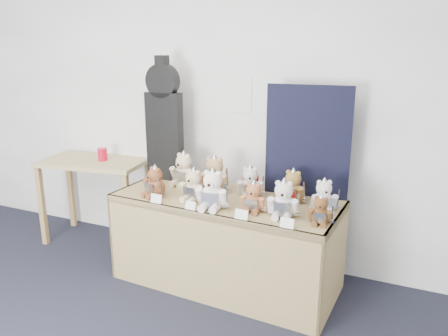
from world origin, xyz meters
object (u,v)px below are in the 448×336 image
at_px(red_cup, 102,154).
at_px(teddy_back_centre_right, 250,183).
at_px(teddy_back_left, 183,171).
at_px(teddy_front_right, 253,198).
at_px(display_table, 221,220).
at_px(teddy_front_far_right, 283,201).
at_px(teddy_front_end, 320,211).
at_px(teddy_back_end, 324,197).
at_px(teddy_front_centre, 212,191).
at_px(teddy_back_centre_left, 214,176).
at_px(side_table, 94,173).
at_px(teddy_front_left, 194,186).
at_px(guitar_case, 164,121).
at_px(teddy_front_far_left, 155,183).
at_px(teddy_back_right, 292,188).

distance_m(red_cup, teddy_back_centre_right, 1.60).
bearing_deg(teddy_back_left, teddy_front_right, -14.70).
height_order(display_table, teddy_front_far_right, teddy_front_far_right).
bearing_deg(teddy_back_left, teddy_front_far_right, -10.14).
distance_m(red_cup, teddy_front_end, 2.27).
height_order(red_cup, teddy_back_end, teddy_back_end).
height_order(red_cup, teddy_back_left, teddy_back_left).
bearing_deg(teddy_front_centre, teddy_back_centre_left, 108.07).
distance_m(red_cup, teddy_front_right, 1.78).
height_order(side_table, teddy_front_left, teddy_front_left).
relative_size(teddy_front_end, teddy_back_centre_left, 0.65).
xyz_separation_m(side_table, teddy_back_centre_left, (1.37, -0.15, 0.17)).
height_order(display_table, teddy_back_left, teddy_back_left).
relative_size(teddy_front_far_right, teddy_front_end, 1.37).
height_order(side_table, teddy_front_centre, teddy_front_centre).
relative_size(guitar_case, teddy_back_end, 4.07).
relative_size(guitar_case, teddy_front_end, 4.93).
bearing_deg(teddy_front_end, side_table, 162.38).
bearing_deg(teddy_back_centre_right, red_cup, 155.97).
distance_m(teddy_back_centre_left, teddy_back_centre_right, 0.31).
bearing_deg(teddy_front_right, teddy_front_centre, -172.41).
bearing_deg(guitar_case, teddy_front_end, -18.26).
distance_m(teddy_front_far_left, teddy_back_end, 1.31).
relative_size(teddy_front_far_left, teddy_front_left, 0.97).
bearing_deg(teddy_front_right, teddy_back_right, 53.47).
height_order(teddy_front_far_right, teddy_back_centre_left, teddy_back_centre_left).
height_order(side_table, teddy_back_centre_left, teddy_back_centre_left).
xyz_separation_m(guitar_case, teddy_back_right, (1.21, -0.14, -0.42)).
height_order(teddy_front_centre, teddy_back_right, teddy_front_centre).
height_order(red_cup, teddy_front_far_right, teddy_front_far_right).
bearing_deg(teddy_front_centre, teddy_back_right, 31.42).
xyz_separation_m(teddy_back_centre_right, teddy_back_end, (0.60, -0.08, -0.01)).
bearing_deg(teddy_front_centre, teddy_back_left, 133.91).
relative_size(side_table, teddy_back_end, 4.02).
xyz_separation_m(display_table, teddy_front_far_right, (0.53, -0.13, 0.28)).
bearing_deg(teddy_back_right, teddy_back_end, -13.57).
distance_m(teddy_front_far_left, teddy_back_left, 0.36).
relative_size(side_table, teddy_back_right, 3.74).
relative_size(teddy_back_left, teddy_back_centre_left, 0.95).
bearing_deg(teddy_front_far_right, teddy_front_right, 169.83).
distance_m(teddy_front_left, teddy_back_centre_right, 0.45).
height_order(teddy_front_centre, teddy_back_centre_left, teddy_back_centre_left).
bearing_deg(guitar_case, teddy_back_left, -23.24).
distance_m(teddy_front_left, teddy_front_centre, 0.23).
height_order(teddy_front_end, teddy_back_end, teddy_back_end).
relative_size(display_table, teddy_back_centre_right, 6.45).
relative_size(teddy_front_left, teddy_front_centre, 0.86).
distance_m(teddy_back_left, teddy_back_end, 1.24).
distance_m(display_table, teddy_back_right, 0.61).
relative_size(red_cup, teddy_back_left, 0.38).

